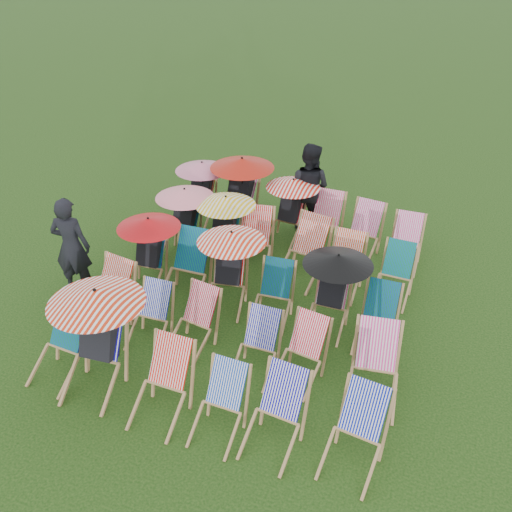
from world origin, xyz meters
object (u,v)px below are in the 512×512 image
(deckchair_0, at_px, (58,347))
(person_rear, at_px, (308,188))
(deckchair_5, at_px, (355,435))
(person_left, at_px, (71,246))
(deckchair_29, at_px, (405,243))

(deckchair_0, relative_size, person_rear, 0.52)
(deckchair_0, height_order, deckchair_5, deckchair_0)
(person_left, bearing_deg, person_rear, -142.59)
(deckchair_0, height_order, person_rear, person_rear)
(deckchair_5, distance_m, person_rear, 5.51)
(deckchair_5, bearing_deg, deckchair_29, 99.25)
(deckchair_29, relative_size, person_rear, 0.49)
(deckchair_0, bearing_deg, deckchair_5, 3.85)
(deckchair_29, distance_m, person_rear, 2.09)
(deckchair_29, bearing_deg, person_left, -150.87)
(deckchair_0, distance_m, person_rear, 5.42)
(deckchair_29, height_order, person_rear, person_rear)
(person_left, distance_m, person_rear, 4.41)
(deckchair_0, relative_size, deckchair_29, 1.06)
(deckchair_5, distance_m, deckchair_29, 4.47)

